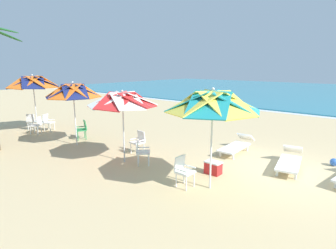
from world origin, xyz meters
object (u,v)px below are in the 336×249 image
object	(u,v)px
plastic_chair_4	(37,124)
cooler_box	(213,168)
beach_umbrella_1	(123,100)
plastic_chair_3	(82,128)
sun_lounger_2	(237,145)
sun_lounger_1	(290,160)
plastic_chair_6	(32,121)
plastic_chair_5	(48,121)
beach_umbrella_0	(213,102)
beach_umbrella_2	(73,91)
plastic_chair_1	(141,151)
plastic_chair_2	(139,141)
plastic_chair_0	(183,169)
beach_ball	(334,162)
beach_umbrella_3	(33,82)

from	to	relation	value
plastic_chair_4	cooler_box	xyz separation A→B (m)	(9.27, 1.30, -0.30)
beach_umbrella_1	cooler_box	distance (m)	3.70
plastic_chair_3	sun_lounger_2	world-z (taller)	plastic_chair_3
sun_lounger_1	plastic_chair_6	bearing A→B (deg)	-165.65
plastic_chair_4	plastic_chair_5	distance (m)	0.74
beach_umbrella_0	cooler_box	size ratio (longest dim) A/B	5.53
plastic_chair_6	sun_lounger_2	size ratio (longest dim) A/B	0.40
beach_umbrella_2	plastic_chair_1	bearing A→B (deg)	2.65
beach_umbrella_2	sun_lounger_2	bearing A→B (deg)	32.38
beach_umbrella_1	plastic_chair_2	world-z (taller)	beach_umbrella_1
plastic_chair_1	sun_lounger_2	distance (m)	3.82
plastic_chair_0	plastic_chair_6	size ratio (longest dim) A/B	1.00
beach_umbrella_1	plastic_chair_5	xyz separation A→B (m)	(-6.62, 0.48, -1.68)
plastic_chair_1	plastic_chair_6	bearing A→B (deg)	-178.83
plastic_chair_2	plastic_chair_6	size ratio (longest dim) A/B	1.00
plastic_chair_2	plastic_chair_4	distance (m)	6.13
beach_umbrella_2	cooler_box	xyz separation A→B (m)	(6.04, 1.08, -2.08)
beach_ball	beach_umbrella_0	bearing A→B (deg)	-117.90
plastic_chair_2	plastic_chair_6	world-z (taller)	same
beach_umbrella_1	beach_umbrella_3	distance (m)	6.84
plastic_chair_6	beach_ball	size ratio (longest dim) A/B	3.35
beach_umbrella_0	sun_lounger_2	distance (m)	4.11
plastic_chair_0	beach_umbrella_3	distance (m)	9.83
plastic_chair_0	cooler_box	bearing A→B (deg)	83.51
plastic_chair_6	cooler_box	world-z (taller)	plastic_chair_6
plastic_chair_0	beach_umbrella_3	world-z (taller)	beach_umbrella_3
beach_umbrella_1	plastic_chair_2	size ratio (longest dim) A/B	2.91
beach_umbrella_2	beach_umbrella_3	distance (m)	3.73
plastic_chair_3	sun_lounger_2	xyz separation A→B (m)	(6.26, 2.81, -0.22)
sun_lounger_2	cooler_box	world-z (taller)	sun_lounger_2
plastic_chair_0	plastic_chair_4	distance (m)	9.12
beach_umbrella_3	plastic_chair_6	size ratio (longest dim) A/B	3.34
plastic_chair_5	beach_umbrella_2	bearing A→B (deg)	-7.58
sun_lounger_2	beach_umbrella_2	bearing A→B (deg)	-147.62
beach_umbrella_2	plastic_chair_5	bearing A→B (deg)	172.42
beach_umbrella_1	plastic_chair_6	size ratio (longest dim) A/B	2.91
plastic_chair_0	beach_umbrella_2	size ratio (longest dim) A/B	0.32
beach_umbrella_0	beach_ball	size ratio (longest dim) A/B	10.69
plastic_chair_6	sun_lounger_1	world-z (taller)	plastic_chair_6
beach_umbrella_1	plastic_chair_5	distance (m)	6.84
plastic_chair_3	beach_umbrella_2	bearing A→B (deg)	-46.55
sun_lounger_1	plastic_chair_5	bearing A→B (deg)	-166.88
beach_umbrella_1	sun_lounger_2	size ratio (longest dim) A/B	1.16
beach_umbrella_0	beach_umbrella_3	bearing A→B (deg)	-179.32
plastic_chair_2	plastic_chair_5	world-z (taller)	same
beach_umbrella_0	plastic_chair_1	xyz separation A→B (m)	(-2.75, 0.04, -1.88)
plastic_chair_6	sun_lounger_1	bearing A→B (deg)	14.35
plastic_chair_3	plastic_chair_6	bearing A→B (deg)	-168.89
beach_umbrella_0	beach_umbrella_1	world-z (taller)	beach_umbrella_0
plastic_chair_0	plastic_chair_2	bearing A→B (deg)	158.45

